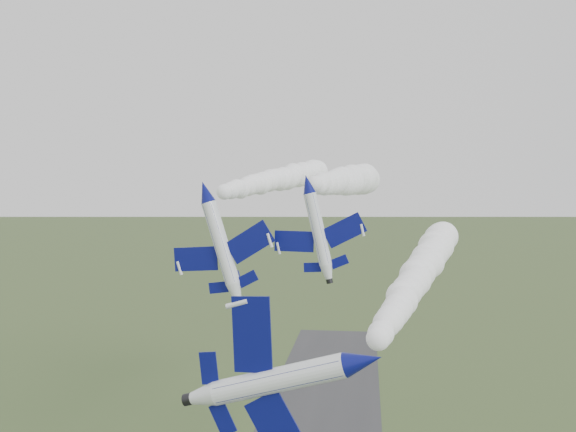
% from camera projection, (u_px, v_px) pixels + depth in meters
% --- Properties ---
extents(jet_lead, '(5.60, 14.53, 11.53)m').
position_uv_depth(jet_lead, '(364.00, 361.00, 41.34)').
color(jet_lead, white).
extents(smoke_trail_jet_lead, '(14.05, 59.95, 4.70)m').
position_uv_depth(smoke_trail_jet_lead, '(422.00, 269.00, 73.65)').
color(smoke_trail_jet_lead, white).
extents(jet_pair_left, '(10.92, 13.55, 4.34)m').
position_uv_depth(jet_pair_left, '(205.00, 192.00, 67.13)').
color(jet_pair_left, white).
extents(smoke_trail_jet_pair_left, '(12.26, 58.19, 4.46)m').
position_uv_depth(smoke_trail_jet_pair_left, '(283.00, 178.00, 98.87)').
color(smoke_trail_jet_pair_left, white).
extents(jet_pair_right, '(9.46, 11.59, 3.38)m').
position_uv_depth(jet_pair_right, '(307.00, 184.00, 66.34)').
color(jet_pair_right, white).
extents(smoke_trail_jet_pair_right, '(10.01, 63.28, 5.55)m').
position_uv_depth(smoke_trail_jet_pair_right, '(348.00, 181.00, 99.38)').
color(smoke_trail_jet_pair_right, white).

